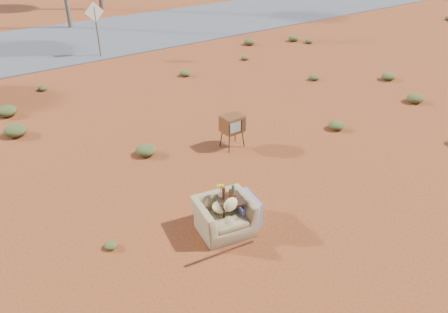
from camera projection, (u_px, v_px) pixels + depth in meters
ground at (247, 219)px, 8.80m from camera, size 140.00×140.00×0.00m
highway at (44, 45)px, 19.46m from camera, size 140.00×7.00×0.04m
armchair at (228, 210)px, 8.34m from camera, size 1.34×0.85×0.92m
tv_unit at (232, 124)px, 11.07m from camera, size 0.56×0.46×0.88m
side_table at (228, 198)px, 8.25m from camera, size 0.57×0.57×0.95m
rusty_bar at (220, 253)px, 7.92m from camera, size 1.39×0.20×0.04m
road_sign at (96, 20)px, 17.31m from camera, size 0.78×0.06×2.19m
scrub_patch at (121, 139)px, 11.46m from camera, size 17.49×8.07×0.33m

